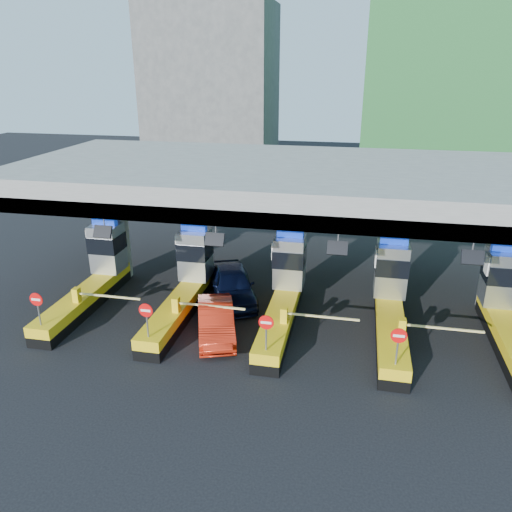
# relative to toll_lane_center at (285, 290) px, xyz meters

# --- Properties ---
(ground) EXTENTS (120.00, 120.00, 0.00)m
(ground) POSITION_rel_toll_lane_center_xyz_m (-0.00, -0.28, -1.40)
(ground) COLOR black
(ground) RESTS_ON ground
(toll_canopy) EXTENTS (28.00, 12.09, 7.00)m
(toll_canopy) POSITION_rel_toll_lane_center_xyz_m (-0.00, 2.59, 4.74)
(toll_canopy) COLOR slate
(toll_canopy) RESTS_ON ground
(toll_lane_far_left) EXTENTS (4.43, 8.00, 4.16)m
(toll_lane_far_left) POSITION_rel_toll_lane_center_xyz_m (-10.00, 0.00, 0.00)
(toll_lane_far_left) COLOR black
(toll_lane_far_left) RESTS_ON ground
(toll_lane_left) EXTENTS (4.43, 8.00, 4.16)m
(toll_lane_left) POSITION_rel_toll_lane_center_xyz_m (-5.00, 0.00, 0.00)
(toll_lane_left) COLOR black
(toll_lane_left) RESTS_ON ground
(toll_lane_center) EXTENTS (4.43, 8.00, 4.16)m
(toll_lane_center) POSITION_rel_toll_lane_center_xyz_m (0.00, 0.00, 0.00)
(toll_lane_center) COLOR black
(toll_lane_center) RESTS_ON ground
(toll_lane_right) EXTENTS (4.43, 8.00, 4.16)m
(toll_lane_right) POSITION_rel_toll_lane_center_xyz_m (5.00, 0.00, 0.00)
(toll_lane_right) COLOR black
(toll_lane_right) RESTS_ON ground
(toll_lane_far_right) EXTENTS (4.43, 8.00, 4.16)m
(toll_lane_far_right) POSITION_rel_toll_lane_center_xyz_m (10.00, 0.00, 0.00)
(toll_lane_far_right) COLOR black
(toll_lane_far_right) RESTS_ON ground
(bg_building_scaffold) EXTENTS (18.00, 12.00, 28.00)m
(bg_building_scaffold) POSITION_rel_toll_lane_center_xyz_m (12.00, 31.72, 12.60)
(bg_building_scaffold) COLOR #1E5926
(bg_building_scaffold) RESTS_ON ground
(bg_building_concrete) EXTENTS (14.00, 10.00, 18.00)m
(bg_building_concrete) POSITION_rel_toll_lane_center_xyz_m (-14.00, 35.72, 7.60)
(bg_building_concrete) COLOR #4C4C49
(bg_building_concrete) RESTS_ON ground
(van) EXTENTS (3.92, 5.67, 1.79)m
(van) POSITION_rel_toll_lane_center_xyz_m (-2.94, 1.22, -0.50)
(van) COLOR black
(van) RESTS_ON ground
(red_car) EXTENTS (2.91, 4.77, 1.49)m
(red_car) POSITION_rel_toll_lane_center_xyz_m (-2.76, -2.51, -0.65)
(red_car) COLOR red
(red_car) RESTS_ON ground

